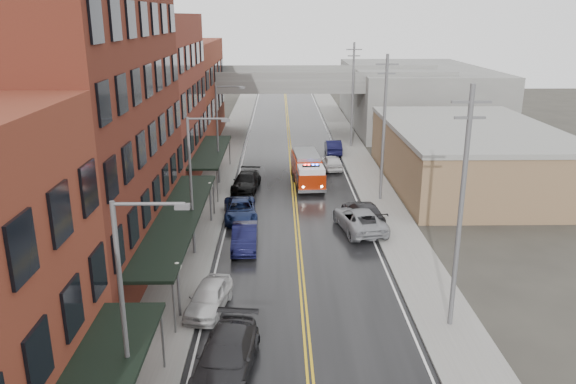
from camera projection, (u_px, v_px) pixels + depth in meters
name	position (u px, v px, depth m)	size (l,w,h in m)	color
road	(296.00, 222.00, 42.23)	(11.00, 160.00, 0.02)	black
sidewalk_left	(199.00, 221.00, 42.10)	(3.00, 160.00, 0.15)	slate
sidewalk_right	(393.00, 220.00, 42.33)	(3.00, 160.00, 0.15)	slate
curb_left	(221.00, 221.00, 42.12)	(0.30, 160.00, 0.15)	gray
curb_right	(371.00, 220.00, 42.30)	(0.30, 160.00, 0.15)	gray
brick_building_b	(73.00, 120.00, 32.64)	(9.00, 20.00, 18.00)	#5B2618
brick_building_c	(144.00, 102.00, 49.78)	(9.00, 15.00, 15.00)	maroon
brick_building_far	(178.00, 93.00, 66.92)	(9.00, 20.00, 12.00)	maroon
tan_building	(468.00, 157.00, 51.27)	(14.00, 22.00, 5.00)	olive
right_far_block	(415.00, 96.00, 79.46)	(18.00, 30.00, 8.00)	slate
awning_1	(179.00, 217.00, 34.54)	(2.60, 18.00, 3.09)	black
awning_2	(211.00, 151.00, 51.23)	(2.60, 13.00, 3.09)	black
globe_lamp_1	(178.00, 277.00, 28.09)	(0.44, 0.44, 3.12)	#59595B
globe_lamp_2	(210.00, 193.00, 41.44)	(0.44, 0.44, 3.12)	#59595B
street_lamp_0	(129.00, 305.00, 19.59)	(2.64, 0.22, 9.00)	#59595B
street_lamp_1	(195.00, 178.00, 34.85)	(2.64, 0.22, 9.00)	#59595B
street_lamp_2	(220.00, 129.00, 50.11)	(2.64, 0.22, 9.00)	#59595B
utility_pole_0	(461.00, 207.00, 26.15)	(1.80, 0.24, 12.00)	#59595B
utility_pole_1	(384.00, 126.00, 45.22)	(1.80, 0.24, 12.00)	#59595B
utility_pole_2	(353.00, 93.00, 64.29)	(1.80, 0.24, 12.00)	#59595B
overpass	(289.00, 89.00, 70.95)	(40.00, 10.00, 7.50)	slate
fire_truck	(308.00, 169.00, 51.14)	(3.39, 7.59, 2.72)	maroon
parked_car_left_3	(226.00, 357.00, 24.09)	(2.34, 5.76, 1.67)	black
parked_car_left_4	(209.00, 297.00, 29.34)	(1.79, 4.45, 1.52)	silver
parked_car_left_5	(245.00, 237.00, 37.23)	(1.64, 4.69, 1.55)	black
parked_car_left_6	(240.00, 210.00, 42.61)	(2.43, 5.27, 1.46)	#121E46
parked_car_left_7	(246.00, 181.00, 49.81)	(2.14, 5.27, 1.53)	black
parked_car_right_0	(359.00, 219.00, 40.34)	(2.76, 5.98, 1.66)	gray
parked_car_right_1	(363.00, 212.00, 41.88)	(2.25, 5.54, 1.61)	black
parked_car_right_2	(331.00, 162.00, 56.37)	(1.76, 4.37, 1.49)	silver
parked_car_right_3	(333.00, 147.00, 62.84)	(1.69, 4.84, 1.59)	black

